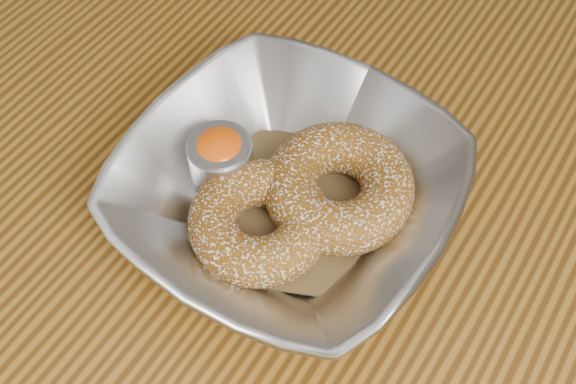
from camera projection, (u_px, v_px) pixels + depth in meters
The scene contains 6 objects.
table at pixel (414, 279), 0.61m from camera, with size 1.20×0.80×0.75m.
serving_bowl at pixel (288, 192), 0.51m from camera, with size 0.25×0.25×0.06m, color #B4B6BB.
parchment at pixel (288, 207), 0.53m from camera, with size 0.14×0.14×0.00m, color brown.
donut_back at pixel (339, 187), 0.51m from camera, with size 0.12×0.12×0.04m, color brown.
donut_front at pixel (259, 221), 0.50m from camera, with size 0.11×0.11×0.04m, color brown.
ramekin at pixel (221, 160), 0.52m from camera, with size 0.05×0.05×0.05m.
Camera 1 is at (0.05, -0.29, 1.21)m, focal length 42.00 mm.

